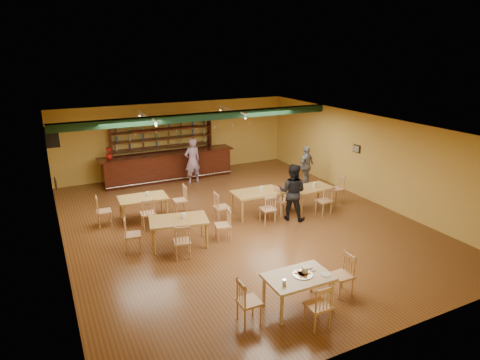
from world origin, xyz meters
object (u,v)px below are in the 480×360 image
patron_bar (192,161)px  patron_right_a (292,192)px  dining_table_a (144,208)px  dining_table_c (179,232)px  dining_table_b (257,203)px  near_table (298,292)px  bar_counter (168,166)px  dining_table_d (310,197)px

patron_bar → patron_right_a: 5.05m
dining_table_a → dining_table_c: (0.42, -2.23, 0.02)m
dining_table_b → near_table: (-1.64, -4.79, -0.03)m
bar_counter → dining_table_a: (-1.91, -3.61, -0.20)m
bar_counter → dining_table_d: bearing=-56.3°
near_table → dining_table_c: bearing=109.8°
bar_counter → near_table: bearing=-91.1°
bar_counter → dining_table_c: (-1.48, -5.84, -0.18)m
bar_counter → near_table: 9.64m
near_table → patron_bar: (0.92, 8.81, 0.54)m
patron_bar → patron_right_a: patron_bar is taller
bar_counter → near_table: bar_counter is taller
dining_table_d → dining_table_a: bearing=161.1°
bar_counter → dining_table_b: bar_counter is taller
dining_table_b → dining_table_c: dining_table_b is taller
dining_table_a → dining_table_b: size_ratio=0.94×
dining_table_d → patron_bar: (-2.64, 4.26, 0.55)m
dining_table_b → dining_table_a: bearing=161.6°
dining_table_c → patron_right_a: bearing=14.8°
dining_table_a → dining_table_c: size_ratio=0.95×
bar_counter → patron_bar: bearing=-47.9°
dining_table_a → dining_table_d: dining_table_a is taller
dining_table_c → patron_bar: 5.51m
dining_table_d → patron_right_a: 1.36m
dining_table_b → dining_table_d: 1.93m
bar_counter → dining_table_b: 5.06m
bar_counter → dining_table_c: bearing=-104.3°
dining_table_d → patron_bar: 5.04m
dining_table_b → patron_bar: bearing=101.8°
dining_table_a → patron_right_a: bearing=-23.2°
dining_table_d → near_table: bearing=-131.4°
dining_table_c → patron_bar: (2.23, 5.01, 0.52)m
near_table → patron_right_a: patron_right_a is taller
dining_table_a → patron_bar: patron_bar is taller
dining_table_d → patron_right_a: size_ratio=0.79×
dining_table_a → near_table: 6.27m
dining_table_a → patron_right_a: 4.67m
dining_table_c → dining_table_a: bearing=112.6°
dining_table_d → patron_right_a: patron_right_a is taller
patron_bar → patron_right_a: (1.52, -4.82, -0.01)m
patron_right_a → bar_counter: bearing=-23.1°
bar_counter → dining_table_a: bar_counter is taller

